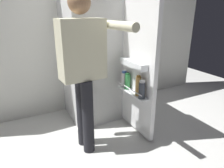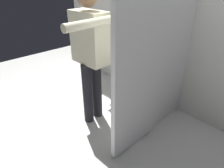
% 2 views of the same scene
% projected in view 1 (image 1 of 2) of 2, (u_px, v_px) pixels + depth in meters
% --- Properties ---
extents(ground_plane, '(6.51, 6.51, 0.00)m').
position_uv_depth(ground_plane, '(110.00, 134.00, 2.52)').
color(ground_plane, silver).
extents(kitchen_wall, '(4.40, 0.10, 2.65)m').
position_uv_depth(kitchen_wall, '(79.00, 19.00, 2.87)').
color(kitchen_wall, silver).
rests_on(kitchen_wall, ground_plane).
extents(refrigerator, '(0.69, 1.28, 1.66)m').
position_uv_depth(refrigerator, '(94.00, 59.00, 2.69)').
color(refrigerator, white).
rests_on(refrigerator, ground_plane).
extents(person, '(0.56, 0.72, 1.61)m').
position_uv_depth(person, '(83.00, 62.00, 1.97)').
color(person, black).
rests_on(person, ground_plane).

